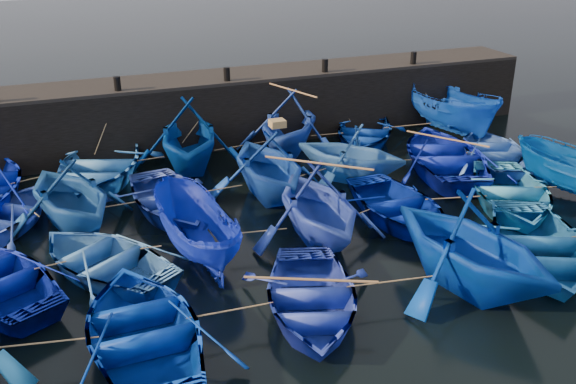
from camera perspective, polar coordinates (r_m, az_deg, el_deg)
name	(u,v)px	position (r m, az deg, el deg)	size (l,w,h in m)	color
ground	(331,262)	(16.97, 3.88, -6.25)	(120.00, 120.00, 0.00)	black
quay_wall	(222,110)	(25.64, -5.87, 7.30)	(26.00, 2.50, 2.50)	black
quay_top	(221,77)	(25.30, -6.00, 10.14)	(26.00, 2.50, 0.12)	black
bollard_1	(117,84)	(23.67, -14.93, 9.30)	(0.24, 0.24, 0.50)	black
bollard_2	(227,74)	(24.39, -5.46, 10.39)	(0.24, 0.24, 0.50)	black
bollard_3	(325,66)	(25.71, 3.31, 11.16)	(0.24, 0.24, 0.50)	black
bollard_4	(413,58)	(27.56, 11.09, 11.62)	(0.24, 0.24, 0.50)	black
boat_1	(98,166)	(22.58, -16.53, 2.27)	(3.92, 5.48, 1.14)	blue
boat_2	(188,134)	(22.83, -8.85, 5.10)	(4.17, 4.84, 2.55)	navy
boat_3	(289,122)	(24.13, 0.09, 6.27)	(3.97, 4.61, 2.42)	#1B3FA5
boat_4	(364,132)	(25.45, 6.75, 5.29)	(3.24, 4.52, 0.94)	navy
boat_5	(451,110)	(27.10, 14.26, 7.10)	(2.00, 5.31, 2.05)	#07369B
boat_7	(70,193)	(19.16, -18.82, -0.10)	(3.71, 4.31, 2.27)	navy
boat_8	(170,199)	(19.68, -10.48, -0.64)	(3.25, 4.54, 0.94)	#273E92
boat_9	(269,163)	(20.22, -1.73, 2.57)	(3.82, 4.43, 2.33)	navy
boat_10	(351,152)	(21.67, 5.58, 3.54)	(3.34, 3.87, 2.04)	#275FB0
boat_11	(445,155)	(23.23, 13.80, 3.21)	(3.98, 5.57, 1.16)	#07168A
boat_12	(494,151)	(24.41, 17.83, 3.48)	(3.28, 4.58, 0.95)	blue
boat_14	(104,258)	(16.84, -16.02, -5.69)	(3.13, 4.38, 0.91)	blue
boat_15	(195,231)	(16.90, -8.26, -3.43)	(1.60, 4.25, 1.64)	#0B20A5
boat_16	(318,203)	(17.48, 2.64, -1.03)	(3.77, 4.37, 2.30)	blue
boat_17	(399,206)	(19.18, 9.83, -1.27)	(3.24, 4.52, 0.94)	#001783
boat_18	(511,193)	(20.86, 19.18, -0.08)	(3.48, 4.87, 1.01)	#267ED3
boat_21	(144,329)	(13.93, -12.69, -11.79)	(3.54, 4.95, 1.03)	#00278D
boat_22	(310,298)	(14.66, 2.01, -9.40)	(3.15, 4.40, 0.91)	#2136B4
boat_23	(471,243)	(15.82, 15.97, -4.34)	(4.16, 4.82, 2.54)	#0233A3
boat_24	(540,245)	(17.90, 21.47, -4.41)	(3.57, 4.99, 1.04)	#155A99
wooden_crate	(277,123)	(19.89, -0.95, 6.12)	(0.47, 0.41, 0.22)	olive
mooring_ropes	(268,166)	(20.77, -1.76, 2.35)	(17.71, 11.86, 2.10)	tan
loose_oars	(345,155)	(19.36, 5.11, 3.29)	(10.12, 12.29, 1.57)	#99724C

